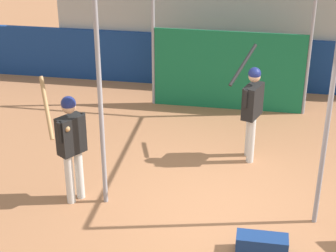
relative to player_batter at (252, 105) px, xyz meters
The scene contains 7 objects.
ground_plane 2.06m from the player_batter, 100.66° to the right, with size 60.00×60.00×0.00m, color #9E6642.
outfield_wall 3.40m from the player_batter, 95.60° to the left, with size 24.00×0.12×1.23m.
bleacher_section 4.63m from the player_batter, 94.08° to the left, with size 8.70×2.40×2.51m.
batting_cage 1.59m from the player_batter, 110.94° to the left, with size 3.27×4.01×3.22m.
player_batter is the anchor object (origin of this frame).
player_waiting 3.21m from the player_batter, 145.04° to the right, with size 0.60×0.79×2.09m.
equipment_bag 2.84m from the player_batter, 83.92° to the right, with size 0.70×0.28×0.28m.
Camera 1 is at (0.40, -7.21, 4.91)m, focal length 60.00 mm.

